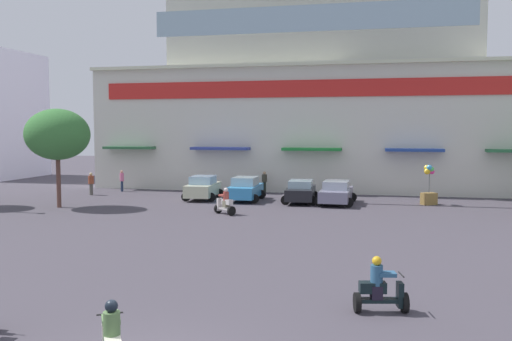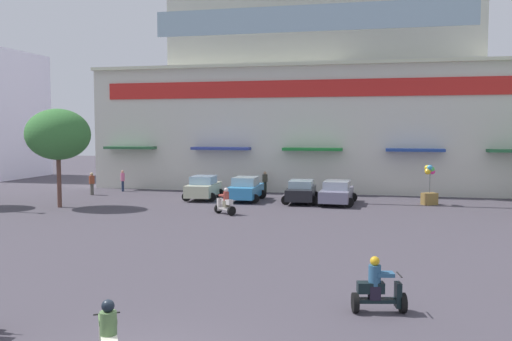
# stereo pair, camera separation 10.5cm
# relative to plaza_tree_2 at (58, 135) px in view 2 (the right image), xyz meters

# --- Properties ---
(ground_plane) EXTENTS (128.00, 128.00, 0.00)m
(ground_plane) POSITION_rel_plaza_tree_2_xyz_m (14.34, -6.69, -4.41)
(ground_plane) COLOR #48424C
(colonial_building) EXTENTS (35.24, 14.84, 20.83)m
(colonial_building) POSITION_rel_plaza_tree_2_xyz_m (14.34, 15.74, 4.74)
(colonial_building) COLOR silver
(colonial_building) RESTS_ON ground
(plaza_tree_2) EXTENTS (3.98, 3.39, 5.97)m
(plaza_tree_2) POSITION_rel_plaza_tree_2_xyz_m (0.00, 0.00, 0.00)
(plaza_tree_2) COLOR brown
(plaza_tree_2) RESTS_ON ground
(parked_car_0) EXTENTS (2.42, 3.89, 1.59)m
(parked_car_0) POSITION_rel_plaza_tree_2_xyz_m (7.37, 5.49, -3.62)
(parked_car_0) COLOR beige
(parked_car_0) RESTS_ON ground
(parked_car_1) EXTENTS (2.36, 3.91, 1.58)m
(parked_car_1) POSITION_rel_plaza_tree_2_xyz_m (10.32, 5.40, -3.63)
(parked_car_1) COLOR #348AC8
(parked_car_1) RESTS_ON ground
(parked_car_2) EXTENTS (2.42, 4.05, 1.44)m
(parked_car_2) POSITION_rel_plaza_tree_2_xyz_m (14.04, 5.30, -3.68)
(parked_car_2) COLOR black
(parked_car_2) RESTS_ON ground
(parked_car_3) EXTENTS (2.49, 4.30, 1.48)m
(parked_car_3) POSITION_rel_plaza_tree_2_xyz_m (16.34, 5.09, -3.66)
(parked_car_3) COLOR slate
(parked_car_3) RESTS_ON ground
(scooter_rider_5) EXTENTS (1.38, 1.21, 1.51)m
(scooter_rider_5) POSITION_rel_plaza_tree_2_xyz_m (10.58, -0.46, -3.78)
(scooter_rider_5) COLOR black
(scooter_rider_5) RESTS_ON ground
(scooter_rider_7) EXTENTS (1.45, 0.80, 1.48)m
(scooter_rider_7) POSITION_rel_plaza_tree_2_xyz_m (18.89, -15.20, -3.81)
(scooter_rider_7) COLOR black
(scooter_rider_7) RESTS_ON ground
(pedestrian_0) EXTENTS (0.56, 0.56, 1.62)m
(pedestrian_0) POSITION_rel_plaza_tree_2_xyz_m (-1.24, 6.03, -3.50)
(pedestrian_0) COLOR #55524A
(pedestrian_0) RESTS_ON ground
(pedestrian_1) EXTENTS (0.37, 0.37, 1.61)m
(pedestrian_1) POSITION_rel_plaza_tree_2_xyz_m (-0.07, 8.53, -3.48)
(pedestrian_1) COLOR #222F4C
(pedestrian_1) RESTS_ON ground
(pedestrian_2) EXTENTS (0.54, 0.54, 1.64)m
(pedestrian_2) POSITION_rel_plaza_tree_2_xyz_m (10.79, 9.49, -3.49)
(pedestrian_2) COLOR black
(pedestrian_2) RESTS_ON ground
(balloon_vendor_cart) EXTENTS (1.08, 1.01, 2.52)m
(balloon_vendor_cart) POSITION_rel_plaza_tree_2_xyz_m (22.02, 6.04, -3.27)
(balloon_vendor_cart) COLOR olive
(balloon_vendor_cart) RESTS_ON ground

